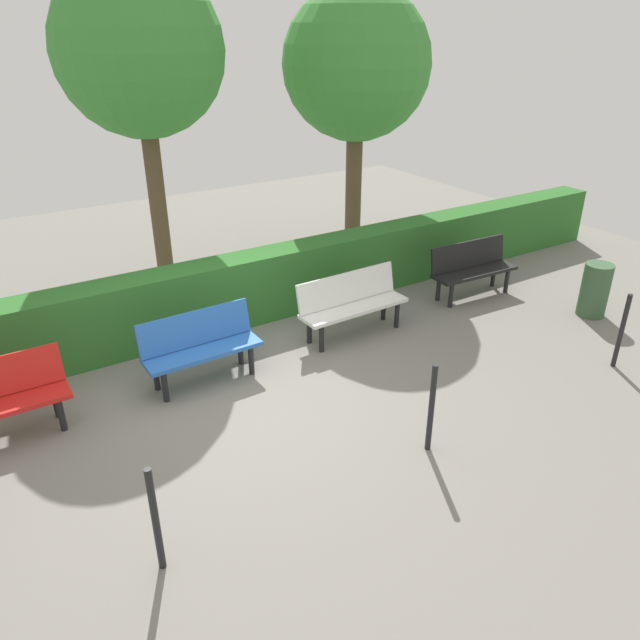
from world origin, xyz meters
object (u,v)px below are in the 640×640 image
object	(u,v)px
bench_white	(351,302)
trash_bin	(595,290)
bench_blue	(200,345)
tree_mid	(139,52)
bench_black	(472,267)
tree_near	(356,66)

from	to	relation	value
bench_white	trash_bin	world-z (taller)	bench_white
bench_blue	tree_mid	world-z (taller)	tree_mid
bench_black	bench_blue	xyz separation A→B (m)	(4.62, 0.12, -0.00)
bench_black	bench_white	size ratio (longest dim) A/B	0.92
tree_near	trash_bin	distance (m)	5.37
bench_white	trash_bin	bearing A→B (deg)	155.47
tree_near	tree_mid	distance (m)	3.63
bench_blue	bench_white	bearing A→B (deg)	180.00
tree_mid	trash_bin	size ratio (longest dim) A/B	5.98
tree_near	trash_bin	world-z (taller)	tree_near
tree_mid	trash_bin	distance (m)	7.48
bench_white	bench_black	bearing A→B (deg)	-179.58
trash_bin	tree_near	bearing A→B (deg)	-72.95
bench_black	tree_mid	distance (m)	5.90
bench_blue	trash_bin	xyz separation A→B (m)	(-5.62, 1.40, -0.08)
bench_blue	tree_mid	size ratio (longest dim) A/B	0.29
bench_blue	trash_bin	bearing A→B (deg)	164.98
bench_blue	tree_near	bearing A→B (deg)	-146.64
tree_mid	tree_near	bearing A→B (deg)	175.02
bench_white	tree_near	world-z (taller)	tree_near
bench_white	bench_blue	distance (m)	2.24
bench_white	tree_near	bearing A→B (deg)	-126.70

